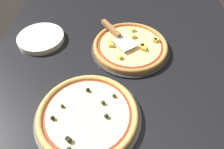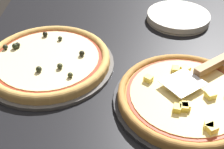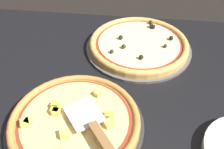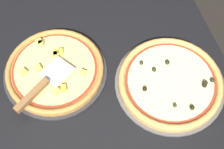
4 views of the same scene
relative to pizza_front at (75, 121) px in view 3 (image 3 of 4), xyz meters
The scene contains 6 objects.
ground_plane 7.02cm from the pizza_front, 37.22° to the left, with size 120.88×118.57×3.60cm, color black.
pizza_pan_front 1.95cm from the pizza_front, 30.09° to the left, with size 37.57×37.57×1.00cm, color #2D2D30.
pizza_front is the anchor object (origin of this frame).
pizza_pan_back 41.50cm from the pizza_front, 68.03° to the left, with size 39.25×39.25×1.00cm, color #565451.
pizza_back 41.48cm from the pizza_front, 68.02° to the left, with size 36.89×36.89×3.82cm.
serving_spatula 10.95cm from the pizza_front, 39.31° to the right, with size 18.76×22.53×2.00cm.
Camera 3 is at (10.83, -46.38, 58.09)cm, focal length 42.00 mm.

